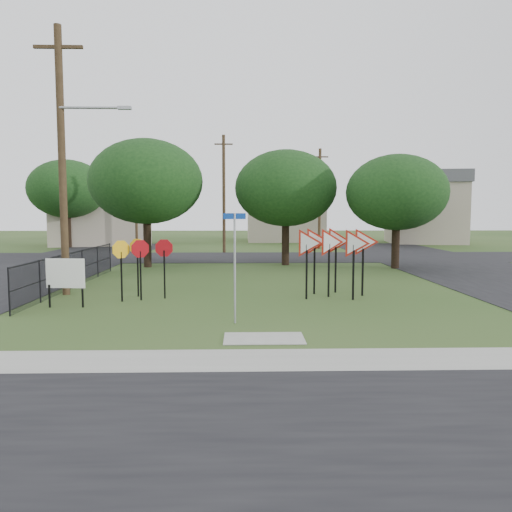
{
  "coord_description": "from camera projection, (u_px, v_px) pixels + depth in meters",
  "views": [
    {
      "loc": [
        -0.51,
        -14.59,
        3.16
      ],
      "look_at": [
        -0.06,
        3.0,
        1.6
      ],
      "focal_mm": 35.0,
      "sensor_mm": 36.0,
      "label": 1
    }
  ],
  "objects": [
    {
      "name": "tree_near_right",
      "position": [
        397.0,
        193.0,
        27.59
      ],
      "size": [
        5.6,
        5.6,
        6.33
      ],
      "color": "black",
      "rests_on": "ground"
    },
    {
      "name": "house_left",
      "position": [
        103.0,
        207.0,
        47.99
      ],
      "size": [
        10.58,
        8.88,
        7.2
      ],
      "color": "#B6A893",
      "rests_on": "ground"
    },
    {
      "name": "sidewalk",
      "position": [
        268.0,
        360.0,
        10.63
      ],
      "size": [
        30.0,
        1.6,
        0.02
      ],
      "primitive_type": "cube",
      "color": "gray",
      "rests_on": "ground"
    },
    {
      "name": "curb_pad",
      "position": [
        264.0,
        339.0,
        12.42
      ],
      "size": [
        2.0,
        1.2,
        0.02
      ],
      "primitive_type": "cube",
      "color": "gray",
      "rests_on": "ground"
    },
    {
      "name": "ground",
      "position": [
        261.0,
        318.0,
        14.82
      ],
      "size": [
        140.0,
        140.0,
        0.0
      ],
      "primitive_type": "plane",
      "color": "#2C481B"
    },
    {
      "name": "street_name_sign",
      "position": [
        235.0,
        261.0,
        14.04
      ],
      "size": [
        0.63,
        0.19,
        3.12
      ],
      "color": "#999CA2",
      "rests_on": "ground"
    },
    {
      "name": "far_pole_c",
      "position": [
        136.0,
        196.0,
        44.03
      ],
      "size": [
        1.4,
        0.24,
        9.0
      ],
      "color": "#493621",
      "rests_on": "ground"
    },
    {
      "name": "far_pole_b",
      "position": [
        320.0,
        198.0,
        42.46
      ],
      "size": [
        1.4,
        0.24,
        8.5
      ],
      "color": "#493621",
      "rests_on": "ground"
    },
    {
      "name": "house_right",
      "position": [
        425.0,
        207.0,
        50.8
      ],
      "size": [
        8.3,
        8.3,
        7.2
      ],
      "color": "#B6A893",
      "rests_on": "ground"
    },
    {
      "name": "tree_far_left",
      "position": [
        67.0,
        189.0,
        43.83
      ],
      "size": [
        6.8,
        6.8,
        7.73
      ],
      "color": "black",
      "rests_on": "ground"
    },
    {
      "name": "street_left",
      "position": [
        10.0,
        276.0,
        24.47
      ],
      "size": [
        8.0,
        50.0,
        0.02
      ],
      "primitive_type": "cube",
      "color": "black",
      "rests_on": "ground"
    },
    {
      "name": "stop_sign_cluster",
      "position": [
        141.0,
        254.0,
        17.97
      ],
      "size": [
        2.01,
        1.42,
        2.18
      ],
      "color": "black",
      "rests_on": "ground"
    },
    {
      "name": "planting_strip",
      "position": [
        271.0,
        379.0,
        9.44
      ],
      "size": [
        30.0,
        0.8,
        0.02
      ],
      "primitive_type": "cube",
      "color": "#2C481B",
      "rests_on": "ground"
    },
    {
      "name": "info_board",
      "position": [
        65.0,
        275.0,
        16.43
      ],
      "size": [
        1.3,
        0.15,
        1.63
      ],
      "color": "black",
      "rests_on": "ground"
    },
    {
      "name": "house_mid",
      "position": [
        285.0,
        212.0,
        54.47
      ],
      "size": [
        8.4,
        8.4,
        6.2
      ],
      "color": "#B6A893",
      "rests_on": "ground"
    },
    {
      "name": "fence_run",
      "position": [
        74.0,
        269.0,
        20.78
      ],
      "size": [
        0.05,
        11.55,
        1.5
      ],
      "color": "black",
      "rests_on": "ground"
    },
    {
      "name": "tree_far_right",
      "position": [
        398.0,
        197.0,
        46.63
      ],
      "size": [
        6.0,
        6.0,
        6.8
      ],
      "color": "black",
      "rests_on": "ground"
    },
    {
      "name": "street_far",
      "position": [
        251.0,
        257.0,
        34.73
      ],
      "size": [
        60.0,
        8.0,
        0.02
      ],
      "primitive_type": "cube",
      "color": "black",
      "rests_on": "ground"
    },
    {
      "name": "yield_sign_cluster",
      "position": [
        334.0,
        245.0,
        18.55
      ],
      "size": [
        3.34,
        2.17,
        2.61
      ],
      "color": "black",
      "rests_on": "ground"
    },
    {
      "name": "street_near",
      "position": [
        287.0,
        481.0,
        5.85
      ],
      "size": [
        60.0,
        8.0,
        0.02
      ],
      "primitive_type": "cube",
      "color": "black",
      "rests_on": "ground"
    },
    {
      "name": "tree_near_mid",
      "position": [
        286.0,
        188.0,
        29.4
      ],
      "size": [
        6.0,
        6.0,
        6.8
      ],
      "color": "black",
      "rests_on": "ground"
    },
    {
      "name": "street_right",
      "position": [
        492.0,
        275.0,
        25.08
      ],
      "size": [
        8.0,
        50.0,
        0.02
      ],
      "primitive_type": "cube",
      "color": "black",
      "rests_on": "ground"
    },
    {
      "name": "tree_near_left",
      "position": [
        146.0,
        182.0,
        28.18
      ],
      "size": [
        6.4,
        6.4,
        7.27
      ],
      "color": "black",
      "rests_on": "ground"
    },
    {
      "name": "far_pole_a",
      "position": [
        224.0,
        193.0,
        38.26
      ],
      "size": [
        1.4,
        0.24,
        9.0
      ],
      "color": "#493621",
      "rests_on": "ground"
    },
    {
      "name": "utility_pole_main",
      "position": [
        64.0,
        157.0,
        18.65
      ],
      "size": [
        3.55,
        0.33,
        10.0
      ],
      "color": "#493621",
      "rests_on": "ground"
    }
  ]
}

